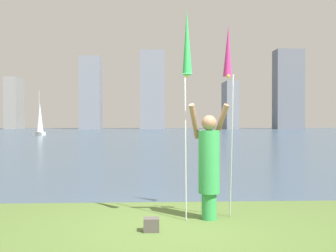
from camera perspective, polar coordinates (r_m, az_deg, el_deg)
name	(u,v)px	position (r m, az deg, el deg)	size (l,w,h in m)	color
ground	(150,135)	(57.52, -2.45, -1.23)	(120.00, 138.00, 0.12)	#4C662D
person	(209,162)	(7.16, 5.72, -5.04)	(0.74, 0.54, 2.01)	green
kite_flag_left	(187,47)	(6.99, 2.65, 10.84)	(0.16, 0.51, 3.58)	#B2B2B7
kite_flag_right	(228,57)	(7.66, 8.34, 9.52)	(0.16, 0.63, 3.44)	#B2B2B7
bag	(151,225)	(6.50, -2.33, -13.53)	(0.24, 0.21, 0.21)	#4C4742
sailboat_1	(40,120)	(56.25, -17.38, 0.84)	(1.84, 1.60, 5.81)	silver
skyline_tower_0	(14,103)	(112.51, -20.55, 2.95)	(3.11, 7.25, 13.07)	gray
skyline_tower_1	(91,93)	(108.13, -10.66, 4.51)	(5.24, 6.64, 18.47)	gray
skyline_tower_2	(152,90)	(104.81, -2.21, 5.01)	(6.16, 4.88, 19.83)	gray
skyline_tower_3	(230,105)	(107.14, 8.61, 2.84)	(3.09, 7.86, 12.11)	gray
skyline_tower_4	(288,90)	(110.39, 16.35, 4.88)	(7.03, 4.86, 20.28)	slate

